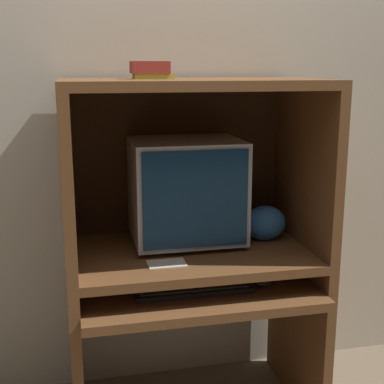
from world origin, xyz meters
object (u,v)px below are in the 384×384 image
at_px(crt_monitor, 186,190).
at_px(snack_bag, 265,223).
at_px(book_stack, 151,70).
at_px(mouse, 263,283).
at_px(keyboard, 193,288).

height_order(crt_monitor, snack_bag, crt_monitor).
xyz_separation_m(snack_bag, book_stack, (-0.49, -0.04, 0.64)).
bearing_deg(snack_bag, mouse, -110.41).
bearing_deg(mouse, keyboard, 176.64).
height_order(keyboard, mouse, mouse).
bearing_deg(keyboard, mouse, -3.36).
relative_size(mouse, book_stack, 0.47).
bearing_deg(book_stack, keyboard, -51.26).
distance_m(crt_monitor, mouse, 0.49).
xyz_separation_m(crt_monitor, snack_bag, (0.33, -0.04, -0.15)).
bearing_deg(keyboard, crt_monitor, 83.79).
relative_size(mouse, snack_bag, 0.40).
distance_m(mouse, book_stack, 0.93).
relative_size(keyboard, mouse, 6.19).
distance_m(keyboard, mouse, 0.28).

